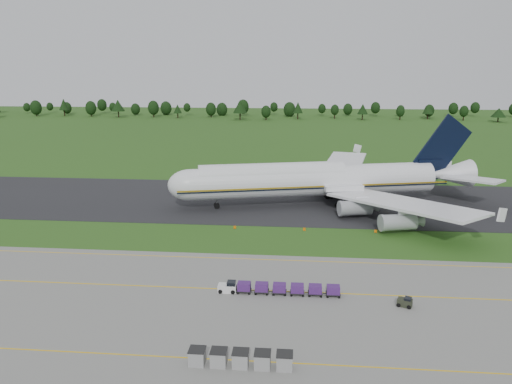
# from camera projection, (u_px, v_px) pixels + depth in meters

# --- Properties ---
(ground) EXTENTS (600.00, 600.00, 0.00)m
(ground) POSITION_uv_depth(u_px,v_px,m) (253.00, 239.00, 94.40)
(ground) COLOR #275118
(ground) RESTS_ON ground
(apron) EXTENTS (300.00, 52.00, 0.06)m
(apron) POSITION_uv_depth(u_px,v_px,m) (228.00, 332.00, 61.57)
(apron) COLOR slate
(apron) RESTS_ON ground
(taxiway) EXTENTS (300.00, 40.00, 0.08)m
(taxiway) POSITION_uv_depth(u_px,v_px,m) (264.00, 201.00, 121.42)
(taxiway) COLOR black
(taxiway) RESTS_ON ground
(apron_markings) EXTENTS (300.00, 30.20, 0.01)m
(apron_markings) POSITION_uv_depth(u_px,v_px,m) (235.00, 305.00, 68.33)
(apron_markings) COLOR yellow
(apron_markings) RESTS_ON apron
(tree_line) EXTENTS (526.91, 22.69, 11.66)m
(tree_line) POSITION_uv_depth(u_px,v_px,m) (294.00, 109.00, 304.21)
(tree_line) COLOR black
(tree_line) RESTS_ON ground
(aircraft) EXTENTS (74.54, 70.49, 20.91)m
(aircraft) POSITION_uv_depth(u_px,v_px,m) (319.00, 180.00, 117.13)
(aircraft) COLOR white
(aircraft) RESTS_ON ground
(baggage_train) EXTENTS (17.60, 1.60, 1.54)m
(baggage_train) POSITION_uv_depth(u_px,v_px,m) (277.00, 288.00, 71.64)
(baggage_train) COLOR silver
(baggage_train) RESTS_ON apron
(utility_cart) EXTENTS (2.23, 1.78, 1.07)m
(utility_cart) POSITION_uv_depth(u_px,v_px,m) (405.00, 303.00, 67.97)
(utility_cart) COLOR #272B1E
(utility_cart) RESTS_ON apron
(uld_row) EXTENTS (11.42, 1.82, 1.79)m
(uld_row) POSITION_uv_depth(u_px,v_px,m) (241.00, 359.00, 54.34)
(uld_row) COLOR gray
(uld_row) RESTS_ON apron
(edge_markers) EXTENTS (28.47, 0.30, 0.60)m
(edge_markers) POSITION_uv_depth(u_px,v_px,m) (304.00, 229.00, 99.36)
(edge_markers) COLOR orange
(edge_markers) RESTS_ON ground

